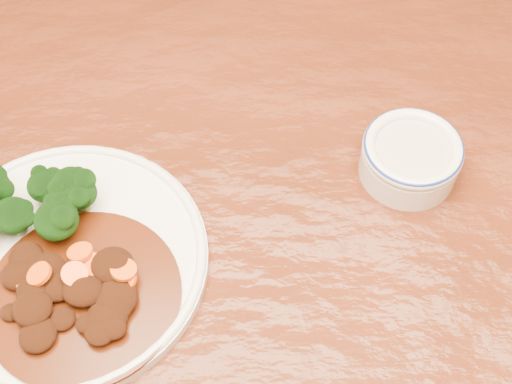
{
  "coord_description": "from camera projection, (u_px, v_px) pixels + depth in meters",
  "views": [
    {
      "loc": [
        0.04,
        -0.32,
        1.4
      ],
      "look_at": [
        0.0,
        0.11,
        0.77
      ],
      "focal_mm": 50.0,
      "sensor_mm": 36.0,
      "label": 1
    }
  ],
  "objects": [
    {
      "name": "dining_table",
      "position": [
        244.0,
        325.0,
        0.78
      ],
      "size": [
        1.57,
        1.03,
        0.75
      ],
      "rotation": [
        0.0,
        0.0,
        0.09
      ],
      "color": "#5A230F",
      "rests_on": "ground"
    },
    {
      "name": "broccoli_florets",
      "position": [
        25.0,
        205.0,
        0.72
      ],
      "size": [
        0.14,
        0.11,
        0.05
      ],
      "color": "olive",
      "rests_on": "dinner_plate"
    },
    {
      "name": "mince_stew",
      "position": [
        75.0,
        294.0,
        0.69
      ],
      "size": [
        0.19,
        0.19,
        0.03
      ],
      "color": "#4A1807",
      "rests_on": "dinner_plate"
    },
    {
      "name": "dip_bowl",
      "position": [
        411.0,
        157.0,
        0.78
      ],
      "size": [
        0.11,
        0.11,
        0.05
      ],
      "rotation": [
        0.0,
        0.0,
        0.08
      ],
      "color": "silver",
      "rests_on": "dining_table"
    },
    {
      "name": "dinner_plate",
      "position": [
        65.0,
        260.0,
        0.73
      ],
      "size": [
        0.29,
        0.29,
        0.02
      ],
      "rotation": [
        0.0,
        0.0,
        -0.33
      ],
      "color": "white",
      "rests_on": "dining_table"
    }
  ]
}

